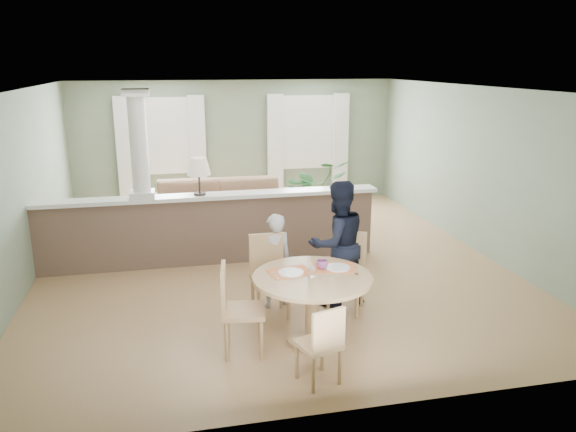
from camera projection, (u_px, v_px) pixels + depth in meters
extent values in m
plane|color=tan|center=(270.00, 262.00, 8.89)|extent=(8.00, 8.00, 0.00)
cube|color=gray|center=(236.00, 143.00, 12.30)|extent=(7.00, 0.02, 2.70)
cube|color=gray|center=(23.00, 190.00, 7.81)|extent=(0.02, 8.00, 2.70)
cube|color=gray|center=(478.00, 170.00, 9.26)|extent=(0.02, 8.00, 2.70)
cube|color=gray|center=(356.00, 272.00, 4.77)|extent=(7.00, 0.02, 2.70)
cube|color=white|center=(269.00, 88.00, 8.18)|extent=(7.00, 8.00, 0.02)
cube|color=white|center=(161.00, 136.00, 11.89)|extent=(1.10, 0.02, 1.50)
cube|color=white|center=(161.00, 136.00, 11.87)|extent=(1.22, 0.04, 1.62)
cube|color=white|center=(307.00, 132.00, 12.55)|extent=(1.10, 0.02, 1.50)
cube|color=white|center=(308.00, 132.00, 12.53)|extent=(1.22, 0.04, 1.62)
cube|color=white|center=(125.00, 152.00, 11.73)|extent=(0.35, 0.10, 2.30)
cube|color=white|center=(198.00, 150.00, 12.04)|extent=(0.35, 0.10, 2.30)
cube|color=white|center=(275.00, 147.00, 12.39)|extent=(0.35, 0.10, 2.30)
cube|color=white|center=(340.00, 145.00, 12.70)|extent=(0.35, 0.10, 2.30)
cube|color=brown|center=(211.00, 231.00, 8.76)|extent=(5.20, 0.22, 1.05)
cube|color=white|center=(210.00, 196.00, 8.61)|extent=(5.32, 0.36, 0.06)
cube|color=white|center=(142.00, 194.00, 8.38)|extent=(0.36, 0.36, 0.10)
cylinder|color=white|center=(139.00, 145.00, 8.18)|extent=(0.26, 0.26, 1.39)
cube|color=white|center=(135.00, 92.00, 7.99)|extent=(0.38, 0.38, 0.10)
cylinder|color=black|center=(200.00, 194.00, 8.57)|extent=(0.18, 0.18, 0.03)
cylinder|color=black|center=(199.00, 184.00, 8.53)|extent=(0.03, 0.03, 0.28)
cone|color=#F0E1C6|center=(199.00, 166.00, 8.45)|extent=(0.36, 0.36, 0.26)
imported|color=#8F6E4E|center=(221.00, 205.00, 10.62)|extent=(3.09, 1.29, 0.89)
imported|color=#286629|center=(314.00, 194.00, 10.50)|extent=(1.46, 1.35, 1.35)
cylinder|color=tan|center=(312.00, 340.00, 6.37)|extent=(0.55, 0.55, 0.04)
cylinder|color=tan|center=(312.00, 309.00, 6.27)|extent=(0.15, 0.15, 0.71)
cylinder|color=tan|center=(312.00, 278.00, 6.17)|extent=(1.32, 1.32, 0.04)
cube|color=red|center=(290.00, 272.00, 6.27)|extent=(0.52, 0.41, 0.01)
cube|color=red|center=(335.00, 268.00, 6.40)|extent=(0.52, 0.42, 0.01)
cylinder|color=white|center=(291.00, 272.00, 6.24)|extent=(0.29, 0.29, 0.01)
cylinder|color=white|center=(338.00, 267.00, 6.39)|extent=(0.29, 0.29, 0.01)
cylinder|color=white|center=(311.00, 272.00, 6.13)|extent=(0.08, 0.08, 0.10)
cube|color=silver|center=(287.00, 274.00, 6.17)|extent=(0.05, 0.19, 0.00)
cube|color=silver|center=(275.00, 275.00, 6.16)|extent=(0.05, 0.23, 0.00)
cylinder|color=white|center=(357.00, 271.00, 6.21)|extent=(0.04, 0.04, 0.07)
cylinder|color=silver|center=(357.00, 268.00, 6.20)|extent=(0.04, 0.04, 0.01)
imported|color=blue|center=(322.00, 265.00, 6.36)|extent=(0.15, 0.15, 0.10)
cube|color=tan|center=(270.00, 279.00, 6.92)|extent=(0.47, 0.47, 0.05)
cylinder|color=tan|center=(258.00, 305.00, 6.77)|extent=(0.04, 0.04, 0.47)
cylinder|color=tan|center=(288.00, 302.00, 6.86)|extent=(0.04, 0.04, 0.47)
cylinder|color=tan|center=(253.00, 293.00, 7.12)|extent=(0.04, 0.04, 0.47)
cylinder|color=tan|center=(281.00, 291.00, 7.21)|extent=(0.04, 0.04, 0.47)
cube|color=tan|center=(266.00, 252.00, 7.04)|extent=(0.44, 0.06, 0.50)
cube|color=tan|center=(346.00, 275.00, 7.07)|extent=(0.61, 0.61, 0.05)
cylinder|color=tan|center=(328.00, 297.00, 7.01)|extent=(0.04, 0.04, 0.46)
cylinder|color=tan|center=(357.00, 301.00, 6.91)|extent=(0.04, 0.04, 0.46)
cylinder|color=tan|center=(334.00, 286.00, 7.35)|extent=(0.04, 0.04, 0.46)
cylinder|color=tan|center=(362.00, 289.00, 7.25)|extent=(0.04, 0.04, 0.46)
cube|color=tan|center=(350.00, 249.00, 7.18)|extent=(0.40, 0.25, 0.49)
cube|color=tan|center=(318.00, 344.00, 5.48)|extent=(0.48, 0.48, 0.05)
cylinder|color=tan|center=(322.00, 353.00, 5.74)|extent=(0.04, 0.04, 0.39)
cylinder|color=tan|center=(297.00, 361.00, 5.59)|extent=(0.04, 0.04, 0.39)
cylinder|color=tan|center=(340.00, 367.00, 5.49)|extent=(0.04, 0.04, 0.39)
cylinder|color=tan|center=(313.00, 375.00, 5.34)|extent=(0.04, 0.04, 0.39)
cube|color=tan|center=(329.00, 330.00, 5.28)|extent=(0.35, 0.15, 0.42)
cube|color=tan|center=(243.00, 311.00, 6.03)|extent=(0.51, 0.51, 0.05)
cylinder|color=tan|center=(261.00, 340.00, 5.93)|extent=(0.04, 0.04, 0.46)
cylinder|color=tan|center=(260.00, 324.00, 6.29)|extent=(0.04, 0.04, 0.46)
cylinder|color=tan|center=(227.00, 341.00, 5.90)|extent=(0.04, 0.04, 0.46)
cylinder|color=tan|center=(227.00, 326.00, 6.26)|extent=(0.04, 0.04, 0.46)
cube|color=tan|center=(224.00, 288.00, 5.94)|extent=(0.10, 0.43, 0.50)
imported|color=#A8A8AD|center=(275.00, 261.00, 7.16)|extent=(0.50, 0.38, 1.24)
imported|color=black|center=(337.00, 244.00, 7.18)|extent=(0.92, 0.79, 1.65)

